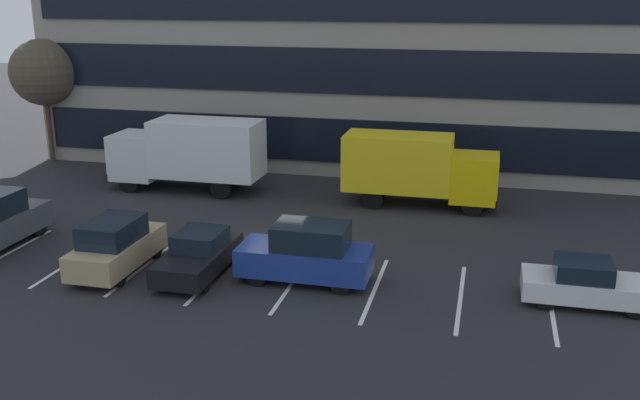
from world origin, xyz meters
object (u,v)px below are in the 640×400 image
at_px(box_truck_yellow_all, 417,167).
at_px(box_truck_white, 189,151).
at_px(bare_tree, 43,73).
at_px(sedan_white, 587,284).
at_px(sedan_black, 199,254).
at_px(suv_navy, 307,253).
at_px(suv_tan, 116,246).

height_order(box_truck_yellow_all, box_truck_white, box_truck_white).
relative_size(box_truck_white, bare_tree, 1.09).
relative_size(box_truck_yellow_all, sedan_white, 1.74).
relative_size(box_truck_white, sedan_black, 1.79).
xyz_separation_m(sedan_white, bare_tree, (-27.85, 13.19, 4.40)).
relative_size(box_truck_yellow_all, bare_tree, 1.01).
bearing_deg(suv_navy, bare_tree, 144.41).
xyz_separation_m(suv_navy, sedan_white, (9.04, 0.27, -0.30)).
bearing_deg(box_truck_yellow_all, suv_tan, -132.34).
bearing_deg(sedan_white, suv_navy, -178.29).
bearing_deg(box_truck_white, suv_tan, -80.47).
bearing_deg(bare_tree, sedan_black, -42.54).
bearing_deg(suv_tan, bare_tree, 130.43).
relative_size(suv_navy, bare_tree, 0.65).
relative_size(suv_navy, sedan_black, 1.06).
relative_size(box_truck_white, suv_tan, 1.80).
bearing_deg(suv_navy, suv_tan, -174.01).
bearing_deg(box_truck_white, sedan_white, -28.01).
distance_m(suv_navy, sedan_black, 3.81).
bearing_deg(bare_tree, suv_navy, -35.59).
height_order(suv_navy, sedan_white, suv_navy).
xyz_separation_m(sedan_black, bare_tree, (-15.02, 13.79, 4.37)).
bearing_deg(suv_navy, sedan_black, -175.05).
height_order(box_truck_yellow_all, sedan_black, box_truck_yellow_all).
xyz_separation_m(box_truck_white, suv_navy, (8.47, -9.58, -1.01)).
bearing_deg(box_truck_white, suv_navy, -48.54).
bearing_deg(sedan_white, bare_tree, 154.66).
relative_size(sedan_black, sedan_white, 1.05).
relative_size(sedan_white, suv_tan, 0.96).
bearing_deg(sedan_black, box_truck_white, 115.29).
bearing_deg(bare_tree, sedan_white, -25.34).
bearing_deg(suv_navy, sedan_white, 1.71).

